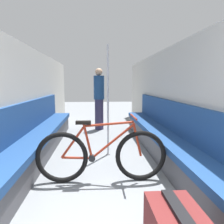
{
  "coord_description": "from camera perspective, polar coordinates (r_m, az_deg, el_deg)",
  "views": [
    {
      "loc": [
        -0.07,
        -0.69,
        1.34
      ],
      "look_at": [
        0.23,
        3.54,
        0.78
      ],
      "focal_mm": 35.0,
      "sensor_mm": 36.0,
      "label": 1
    }
  ],
  "objects": [
    {
      "name": "bicycle",
      "position": [
        3.01,
        -2.72,
        -11.25
      ],
      "size": [
        1.77,
        0.46,
        0.91
      ],
      "rotation": [
        0.0,
        0.0,
        0.26
      ],
      "color": "black",
      "rests_on": "ground"
    },
    {
      "name": "wall_left",
      "position": [
        4.19,
        -22.69,
        2.67
      ],
      "size": [
        0.1,
        9.73,
        2.05
      ],
      "primitive_type": "cube",
      "color": "beige",
      "rests_on": "ground"
    },
    {
      "name": "passenger_standing",
      "position": [
        6.28,
        -3.41,
        3.64
      ],
      "size": [
        0.3,
        0.3,
        1.76
      ],
      "rotation": [
        0.0,
        0.0,
        -0.15
      ],
      "color": "#332D4C",
      "rests_on": "ground"
    },
    {
      "name": "bench_seat_row_left",
      "position": [
        4.01,
        -19.71,
        -7.6
      ],
      "size": [
        0.48,
        5.43,
        1.01
      ],
      "color": "#4C4C51",
      "rests_on": "ground"
    },
    {
      "name": "wall_right",
      "position": [
        4.23,
        16.5,
        2.99
      ],
      "size": [
        0.1,
        9.73,
        2.05
      ],
      "primitive_type": "cube",
      "color": "beige",
      "rests_on": "ground"
    },
    {
      "name": "grab_pole_near",
      "position": [
        4.0,
        -1.06,
        2.51
      ],
      "size": [
        0.08,
        0.08,
        2.03
      ],
      "color": "gray",
      "rests_on": "ground"
    },
    {
      "name": "bench_seat_row_right",
      "position": [
        4.05,
        13.81,
        -7.23
      ],
      "size": [
        0.48,
        5.43,
        1.01
      ],
      "color": "#4C4C51",
      "rests_on": "ground"
    }
  ]
}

